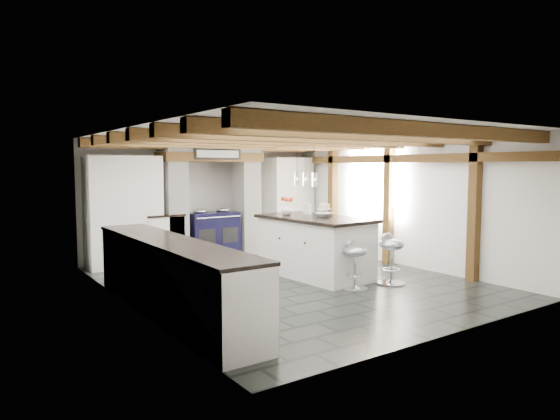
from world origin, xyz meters
TOP-DOWN VIEW (x-y plane):
  - ground at (0.00, 0.00)m, footprint 6.00×6.00m
  - room_shell at (-0.61, 1.42)m, footprint 6.00×6.03m
  - range_cooker at (0.00, 2.68)m, footprint 1.00×0.63m
  - kitchen_island at (0.59, 0.11)m, footprint 1.16×2.05m
  - bar_stool_near at (1.19, -1.02)m, footprint 0.43×0.43m
  - bar_stool_far at (0.49, -0.96)m, footprint 0.44×0.44m

SIDE VIEW (x-z plane):
  - ground at x=0.00m, z-range 0.00..0.00m
  - bar_stool_far at x=0.49m, z-range 0.09..0.82m
  - range_cooker at x=0.00m, z-range -0.03..0.96m
  - bar_stool_near at x=1.19m, z-range 0.10..0.88m
  - kitchen_island at x=0.59m, z-range -0.15..1.16m
  - room_shell at x=-0.61m, z-range -1.93..4.07m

